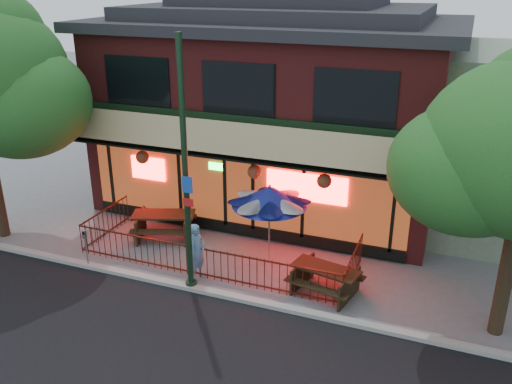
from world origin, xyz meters
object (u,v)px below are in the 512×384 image
picnic_table_left (164,222)px  parking_meter_near (86,242)px  pedestrian (197,252)px  street_light (186,184)px  patio_umbrella (270,197)px  picnic_table_right (325,276)px

picnic_table_left → parking_meter_near: size_ratio=2.02×
pedestrian → street_light: bearing=-169.4°
picnic_table_left → parking_meter_near: parking_meter_near is taller
picnic_table_left → patio_umbrella: bearing=-4.8°
patio_umbrella → pedestrian: (-1.58, -1.69, -1.31)m
patio_umbrella → picnic_table_right: bearing=-28.1°
patio_umbrella → parking_meter_near: bearing=-155.6°
picnic_table_left → pedestrian: (2.28, -2.02, 0.30)m
pedestrian → parking_meter_near: pedestrian is taller
pedestrian → parking_meter_near: bearing=106.5°
street_light → picnic_table_left: bearing=132.5°
street_light → parking_meter_near: 4.17m
picnic_table_right → pedestrian: 3.70m
street_light → picnic_table_right: 4.59m
street_light → parking_meter_near: bearing=-178.7°
street_light → picnic_table_left: size_ratio=2.85×
picnic_table_right → street_light: bearing=-163.0°
street_light → picnic_table_left: street_light is taller
picnic_table_right → parking_meter_near: (-7.06, -1.18, 0.31)m
pedestrian → parking_meter_near: (-3.43, -0.58, -0.05)m
pedestrian → picnic_table_right: bearing=-73.7°
street_light → patio_umbrella: bearing=54.8°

